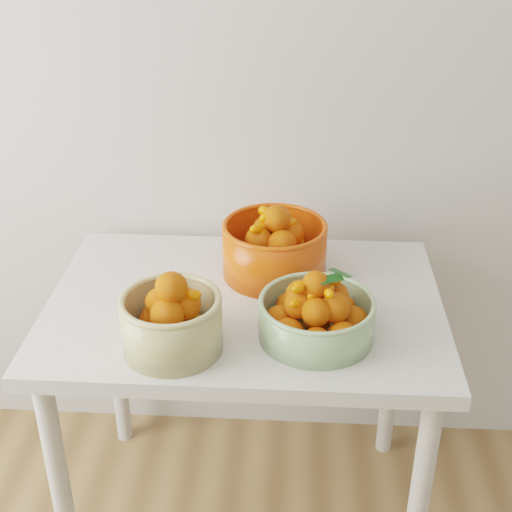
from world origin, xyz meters
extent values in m
cube|color=beige|center=(0.00, 2.00, 1.35)|extent=(4.00, 0.04, 2.70)
cube|color=silver|center=(-0.16, 1.60, 0.73)|extent=(1.00, 0.70, 0.04)
cylinder|color=silver|center=(-0.60, 1.31, 0.35)|extent=(0.05, 0.05, 0.71)
cylinder|color=silver|center=(0.28, 1.31, 0.35)|extent=(0.05, 0.05, 0.71)
cylinder|color=silver|center=(-0.60, 1.89, 0.35)|extent=(0.05, 0.05, 0.71)
cylinder|color=silver|center=(0.28, 1.89, 0.35)|extent=(0.05, 0.05, 0.71)
cylinder|color=tan|center=(-0.30, 1.38, 0.81)|extent=(0.30, 0.30, 0.13)
torus|color=tan|center=(-0.30, 1.38, 0.88)|extent=(0.30, 0.30, 0.02)
sphere|color=#D1660C|center=(-0.25, 1.38, 0.80)|extent=(0.07, 0.07, 0.07)
sphere|color=#FA570A|center=(-0.29, 1.44, 0.80)|extent=(0.07, 0.07, 0.07)
sphere|color=#FA570A|center=(-0.35, 1.42, 0.80)|extent=(0.07, 0.07, 0.07)
sphere|color=#FA570A|center=(-0.35, 1.35, 0.80)|extent=(0.07, 0.07, 0.07)
sphere|color=#FA570A|center=(-0.29, 1.33, 0.80)|extent=(0.08, 0.08, 0.08)
sphere|color=#FA570A|center=(-0.30, 1.38, 0.80)|extent=(0.07, 0.07, 0.07)
sphere|color=#FA570A|center=(-0.28, 1.40, 0.86)|extent=(0.08, 0.08, 0.08)
sphere|color=#FA570A|center=(-0.33, 1.40, 0.86)|extent=(0.07, 0.07, 0.07)
sphere|color=#FA570A|center=(-0.31, 1.35, 0.86)|extent=(0.07, 0.07, 0.07)
sphere|color=#FA570A|center=(-0.30, 1.39, 0.91)|extent=(0.07, 0.07, 0.07)
ellipsoid|color=#ED5802|center=(-0.32, 1.40, 0.92)|extent=(0.05, 0.05, 0.03)
ellipsoid|color=#ED5802|center=(-0.25, 1.39, 0.89)|extent=(0.04, 0.03, 0.03)
cylinder|color=#92B780|center=(0.02, 1.45, 0.80)|extent=(0.35, 0.35, 0.09)
torus|color=#92B780|center=(0.02, 1.45, 0.84)|extent=(0.35, 0.35, 0.01)
sphere|color=#FA570A|center=(0.11, 1.46, 0.79)|extent=(0.07, 0.07, 0.07)
sphere|color=#FA570A|center=(0.09, 1.51, 0.79)|extent=(0.06, 0.06, 0.06)
sphere|color=#FA570A|center=(0.02, 1.54, 0.79)|extent=(0.06, 0.06, 0.06)
sphere|color=#FA570A|center=(-0.04, 1.51, 0.79)|extent=(0.07, 0.07, 0.07)
sphere|color=#FA570A|center=(-0.06, 1.45, 0.79)|extent=(0.07, 0.07, 0.07)
sphere|color=#FA570A|center=(-0.04, 1.39, 0.79)|extent=(0.07, 0.07, 0.07)
sphere|color=#FA570A|center=(0.02, 1.37, 0.79)|extent=(0.07, 0.07, 0.07)
sphere|color=#FA570A|center=(0.08, 1.39, 0.79)|extent=(0.07, 0.07, 0.07)
sphere|color=#FA570A|center=(0.02, 1.45, 0.79)|extent=(0.07, 0.07, 0.07)
sphere|color=#FA570A|center=(0.06, 1.48, 0.85)|extent=(0.07, 0.07, 0.07)
sphere|color=#FA570A|center=(0.03, 1.50, 0.85)|extent=(0.07, 0.07, 0.07)
sphere|color=#FA570A|center=(-0.02, 1.48, 0.85)|extent=(0.07, 0.07, 0.07)
sphere|color=#FA570A|center=(-0.02, 1.43, 0.85)|extent=(0.06, 0.06, 0.06)
sphere|color=#FA570A|center=(0.02, 1.40, 0.85)|extent=(0.07, 0.07, 0.07)
sphere|color=#FA570A|center=(0.06, 1.43, 0.85)|extent=(0.07, 0.07, 0.07)
sphere|color=#FA570A|center=(0.02, 1.45, 0.89)|extent=(0.06, 0.06, 0.06)
ellipsoid|color=#ED5802|center=(0.05, 1.45, 0.89)|extent=(0.04, 0.03, 0.03)
ellipsoid|color=#ED5802|center=(0.00, 1.51, 0.87)|extent=(0.04, 0.04, 0.03)
ellipsoid|color=#ED5802|center=(-0.02, 1.44, 0.89)|extent=(0.04, 0.03, 0.03)
ellipsoid|color=#ED5802|center=(0.02, 1.47, 0.87)|extent=(0.02, 0.04, 0.03)
ellipsoid|color=#ED5802|center=(-0.02, 1.42, 0.90)|extent=(0.04, 0.04, 0.03)
ellipsoid|color=#ED5802|center=(-0.03, 1.41, 0.86)|extent=(0.04, 0.04, 0.03)
ellipsoid|color=#ED5802|center=(0.03, 1.46, 0.88)|extent=(0.04, 0.04, 0.03)
ellipsoid|color=#ED5802|center=(0.01, 1.43, 0.88)|extent=(0.04, 0.04, 0.03)
ellipsoid|color=#ED5802|center=(0.03, 1.47, 0.87)|extent=(0.03, 0.04, 0.03)
ellipsoid|color=#ED5802|center=(0.05, 1.40, 0.90)|extent=(0.04, 0.04, 0.03)
ellipsoid|color=#ED5802|center=(-0.02, 1.48, 0.86)|extent=(0.04, 0.04, 0.03)
ellipsoid|color=#ED5802|center=(0.06, 1.47, 0.89)|extent=(0.04, 0.04, 0.04)
ellipsoid|color=#ED5802|center=(0.00, 1.49, 0.87)|extent=(0.04, 0.04, 0.03)
ellipsoid|color=#ED5802|center=(0.04, 1.44, 0.87)|extent=(0.04, 0.03, 0.02)
ellipsoid|color=#ED5802|center=(0.00, 1.45, 0.89)|extent=(0.03, 0.03, 0.03)
ellipsoid|color=#ED5802|center=(0.03, 1.46, 0.87)|extent=(0.04, 0.04, 0.03)
cylinder|color=red|center=(-0.09, 1.74, 0.82)|extent=(0.34, 0.34, 0.14)
torus|color=red|center=(-0.09, 1.74, 0.89)|extent=(0.35, 0.35, 0.01)
sphere|color=#D1660C|center=(0.00, 1.74, 0.80)|extent=(0.08, 0.08, 0.08)
sphere|color=#D1660C|center=(-0.05, 1.81, 0.80)|extent=(0.08, 0.08, 0.08)
sphere|color=#FA570A|center=(-0.13, 1.81, 0.80)|extent=(0.08, 0.08, 0.08)
sphere|color=#FA570A|center=(-0.17, 1.74, 0.80)|extent=(0.08, 0.08, 0.08)
sphere|color=#FA570A|center=(-0.13, 1.67, 0.80)|extent=(0.08, 0.08, 0.08)
sphere|color=#FA570A|center=(-0.05, 1.67, 0.80)|extent=(0.07, 0.07, 0.07)
sphere|color=#FA570A|center=(-0.09, 1.74, 0.80)|extent=(0.08, 0.08, 0.08)
sphere|color=#FA570A|center=(-0.05, 1.76, 0.86)|extent=(0.07, 0.07, 0.07)
sphere|color=#FA570A|center=(-0.11, 1.78, 0.86)|extent=(0.07, 0.07, 0.07)
sphere|color=#FA570A|center=(-0.13, 1.72, 0.86)|extent=(0.07, 0.07, 0.07)
sphere|color=#FA570A|center=(-0.06, 1.70, 0.86)|extent=(0.08, 0.08, 0.08)
sphere|color=#FA570A|center=(-0.08, 1.74, 0.91)|extent=(0.07, 0.07, 0.07)
ellipsoid|color=#ED5802|center=(-0.09, 1.74, 0.88)|extent=(0.04, 0.05, 0.04)
ellipsoid|color=#ED5802|center=(-0.13, 1.70, 0.90)|extent=(0.05, 0.05, 0.03)
ellipsoid|color=#ED5802|center=(-0.09, 1.74, 0.90)|extent=(0.04, 0.05, 0.03)
ellipsoid|color=#ED5802|center=(-0.05, 1.76, 0.90)|extent=(0.05, 0.05, 0.04)
ellipsoid|color=#ED5802|center=(-0.08, 1.74, 0.89)|extent=(0.05, 0.04, 0.04)
ellipsoid|color=#ED5802|center=(-0.11, 1.73, 0.92)|extent=(0.05, 0.04, 0.03)
ellipsoid|color=#ED5802|center=(-0.12, 1.78, 0.92)|extent=(0.05, 0.05, 0.04)
ellipsoid|color=#ED5802|center=(-0.12, 1.71, 0.88)|extent=(0.05, 0.05, 0.04)
ellipsoid|color=#ED5802|center=(-0.12, 1.73, 0.89)|extent=(0.05, 0.04, 0.04)
camera|label=1|loc=(-0.03, 0.07, 1.72)|focal=50.00mm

